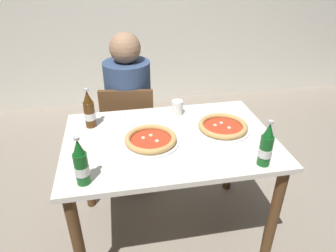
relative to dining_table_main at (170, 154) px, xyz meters
The scene contains 11 objects.
ground_plane 0.64m from the dining_table_main, ahead, with size 8.00×8.00×0.00m, color gray.
dining_table_main is the anchor object (origin of this frame).
chair_behind_table 0.66m from the dining_table_main, 108.19° to the left, with size 0.45×0.45×0.85m.
diner_seated 0.69m from the dining_table_main, 106.12° to the left, with size 0.34×0.34×1.21m.
pizza_margherita_near 0.18m from the dining_table_main, 163.42° to the right, with size 0.31×0.31×0.04m.
pizza_marinara_far 0.36m from the dining_table_main, ahead, with size 0.32×0.32×0.04m.
beer_bottle_left 0.60m from the dining_table_main, 146.15° to the right, with size 0.07×0.07×0.25m.
beer_bottle_center 0.54m from the dining_table_main, 153.66° to the left, with size 0.07×0.07×0.25m.
beer_bottle_right 0.57m from the dining_table_main, 38.18° to the right, with size 0.07×0.07×0.25m.
napkin_with_cutlery 0.36m from the dining_table_main, 131.14° to the left, with size 0.19×0.19×0.01m.
paper_cup 0.34m from the dining_table_main, 69.64° to the left, with size 0.07×0.07×0.10m, color white.
Camera 1 is at (-0.28, -1.45, 1.67)m, focal length 32.34 mm.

